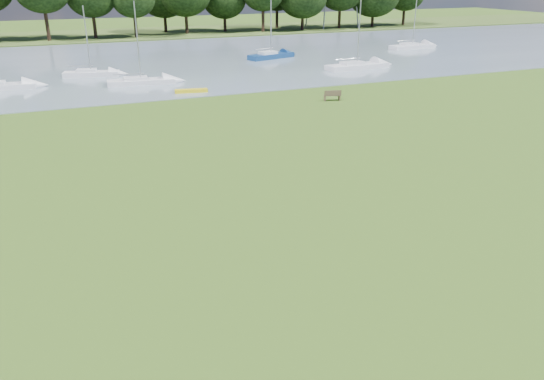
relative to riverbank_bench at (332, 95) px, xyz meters
name	(u,v)px	position (x,y,z in m)	size (l,w,h in m)	color
ground	(293,203)	(-11.16, -16.94, -0.42)	(220.00, 220.00, 0.00)	#577023
river	(134,63)	(-11.16, 25.06, -0.42)	(220.00, 40.00, 0.10)	slate
far_bank	(104,36)	(-11.16, 55.06, -0.42)	(220.00, 20.00, 0.40)	#4C6626
riverbank_bench	(332,95)	(0.00, 0.00, 0.00)	(1.40, 0.70, 0.83)	brown
kayak	(191,91)	(-9.39, 7.06, -0.23)	(2.69, 0.63, 0.27)	yellow
sailboat_0	(90,72)	(-16.38, 18.06, 0.05)	(5.32, 2.55, 6.43)	white
sailboat_1	(356,64)	(9.39, 12.03, 0.08)	(6.94, 2.41, 8.27)	white
sailboat_3	(271,54)	(3.96, 22.11, 0.15)	(6.01, 3.29, 8.02)	navy
sailboat_5	(140,80)	(-12.65, 12.27, 0.02)	(5.97, 2.27, 7.02)	white
sailboat_7	(412,45)	(24.52, 23.15, 0.07)	(6.47, 2.14, 7.75)	white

